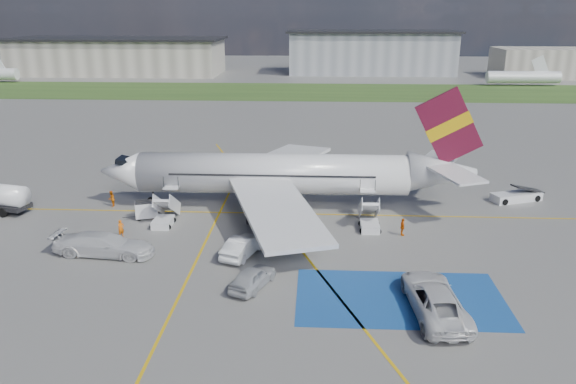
# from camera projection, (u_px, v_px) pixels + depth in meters

# --- Properties ---
(ground) EXTENTS (400.00, 400.00, 0.00)m
(ground) POSITION_uv_depth(u_px,v_px,m) (259.00, 269.00, 42.25)
(ground) COLOR #60605E
(ground) RESTS_ON ground
(grass_strip) EXTENTS (400.00, 30.00, 0.01)m
(grass_strip) POSITION_uv_depth(u_px,v_px,m) (300.00, 91.00, 132.40)
(grass_strip) COLOR #2D4C1E
(grass_strip) RESTS_ON ground
(taxiway_line_main) EXTENTS (120.00, 0.20, 0.01)m
(taxiway_line_main) POSITION_uv_depth(u_px,v_px,m) (272.00, 213.00, 53.64)
(taxiway_line_main) COLOR gold
(taxiway_line_main) RESTS_ON ground
(taxiway_line_cross) EXTENTS (0.20, 60.00, 0.01)m
(taxiway_line_cross) POSITION_uv_depth(u_px,v_px,m) (157.00, 341.00, 33.01)
(taxiway_line_cross) COLOR gold
(taxiway_line_cross) RESTS_ON ground
(taxiway_line_diag) EXTENTS (20.71, 56.45, 0.01)m
(taxiway_line_diag) POSITION_uv_depth(u_px,v_px,m) (272.00, 213.00, 53.64)
(taxiway_line_diag) COLOR gold
(taxiway_line_diag) RESTS_ON ground
(staging_box) EXTENTS (14.00, 8.00, 0.01)m
(staging_box) POSITION_uv_depth(u_px,v_px,m) (400.00, 298.00, 37.96)
(staging_box) COLOR #17478F
(staging_box) RESTS_ON ground
(terminal_west) EXTENTS (60.00, 22.00, 10.00)m
(terminal_west) POSITION_uv_depth(u_px,v_px,m) (119.00, 57.00, 166.78)
(terminal_west) COLOR gray
(terminal_west) RESTS_ON ground
(terminal_centre) EXTENTS (48.00, 18.00, 12.00)m
(terminal_centre) POSITION_uv_depth(u_px,v_px,m) (371.00, 53.00, 167.51)
(terminal_centre) COLOR gray
(terminal_centre) RESTS_ON ground
(terminal_east) EXTENTS (40.00, 16.00, 8.00)m
(terminal_east) POSITION_uv_depth(u_px,v_px,m) (568.00, 63.00, 158.77)
(terminal_east) COLOR gray
(terminal_east) RESTS_ON ground
(airliner) EXTENTS (36.81, 32.95, 11.92)m
(airliner) POSITION_uv_depth(u_px,v_px,m) (288.00, 174.00, 54.41)
(airliner) COLOR silver
(airliner) RESTS_ON ground
(airstairs_fwd) EXTENTS (1.90, 5.20, 3.60)m
(airstairs_fwd) POSITION_uv_depth(u_px,v_px,m) (164.00, 218.00, 50.79)
(airstairs_fwd) COLOR silver
(airstairs_fwd) RESTS_ON ground
(airstairs_aft) EXTENTS (1.90, 5.20, 3.60)m
(airstairs_aft) POSITION_uv_depth(u_px,v_px,m) (369.00, 222.00, 49.87)
(airstairs_aft) COLOR silver
(airstairs_aft) RESTS_ON ground
(gpu_cart) EXTENTS (2.27, 1.79, 1.66)m
(gpu_cart) POSITION_uv_depth(u_px,v_px,m) (146.00, 211.00, 52.20)
(gpu_cart) COLOR silver
(gpu_cart) RESTS_ON ground
(belt_loader) EXTENTS (5.73, 3.48, 1.66)m
(belt_loader) POSITION_uv_depth(u_px,v_px,m) (516.00, 197.00, 57.06)
(belt_loader) COLOR silver
(belt_loader) RESTS_ON ground
(car_silver_a) EXTENTS (3.38, 4.86, 1.54)m
(car_silver_a) POSITION_uv_depth(u_px,v_px,m) (253.00, 277.00, 39.21)
(car_silver_a) COLOR #A8ABAF
(car_silver_a) RESTS_ON ground
(car_silver_b) EXTENTS (3.24, 5.20, 1.62)m
(car_silver_b) POSITION_uv_depth(u_px,v_px,m) (243.00, 246.00, 44.27)
(car_silver_b) COLOR silver
(car_silver_b) RESTS_ON ground
(van_white_a) EXTENTS (3.47, 6.71, 2.44)m
(van_white_a) POSITION_uv_depth(u_px,v_px,m) (435.00, 294.00, 35.96)
(van_white_a) COLOR silver
(van_white_a) RESTS_ON ground
(van_white_b) EXTENTS (6.30, 3.03, 2.39)m
(van_white_b) POSITION_uv_depth(u_px,v_px,m) (103.00, 241.00, 44.28)
(van_white_b) COLOR silver
(van_white_b) RESTS_ON ground
(crew_fwd) EXTENTS (0.64, 0.66, 1.52)m
(crew_fwd) POSITION_uv_depth(u_px,v_px,m) (121.00, 228.00, 47.94)
(crew_fwd) COLOR orange
(crew_fwd) RESTS_ON ground
(crew_nose) EXTENTS (0.74, 0.88, 1.62)m
(crew_nose) POSITION_uv_depth(u_px,v_px,m) (111.00, 199.00, 55.23)
(crew_nose) COLOR orange
(crew_nose) RESTS_ON ground
(crew_aft) EXTENTS (0.49, 0.95, 1.56)m
(crew_aft) POSITION_uv_depth(u_px,v_px,m) (403.00, 227.00, 48.20)
(crew_aft) COLOR orange
(crew_aft) RESTS_ON ground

